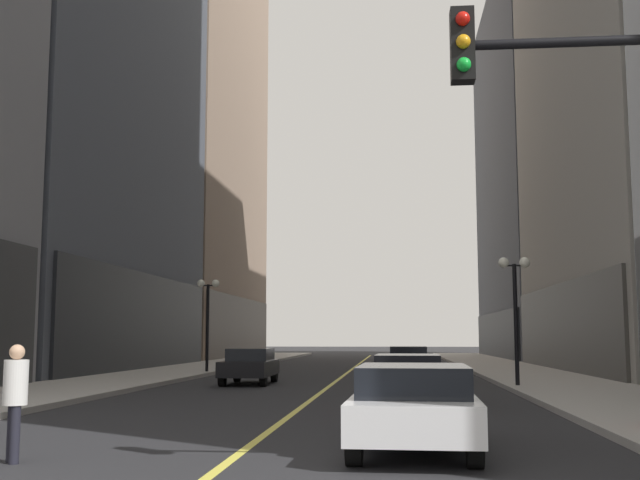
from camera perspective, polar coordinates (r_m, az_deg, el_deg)
The scene contains 12 objects.
ground_plane at distance 40.81m, azimuth 2.10°, elevation -9.41°, with size 200.00×200.00×0.00m, color #262628.
sidewalk_left at distance 42.10m, azimuth -9.33°, elevation -9.15°, with size 4.50×78.00×0.15m, color #ADA8A0.
sidewalk_right at distance 41.16m, azimuth 13.79°, elevation -9.09°, with size 4.50×78.00×0.15m, color #ADA8A0.
lane_centre_stripe at distance 40.81m, azimuth 2.10°, elevation -9.40°, with size 0.16×70.00×0.01m, color #E5D64C.
building_right_far at distance 68.89m, azimuth 18.51°, elevation 4.76°, with size 15.29×26.00×30.71m.
car_white at distance 12.57m, azimuth 6.76°, elevation -11.63°, with size 1.98×4.44×1.32m.
car_maroon at distance 19.93m, azimuth 6.34°, elevation -9.90°, with size 1.85×4.16×1.32m.
car_black at distance 30.09m, azimuth -5.06°, elevation -8.90°, with size 1.78×4.17×1.32m.
car_navy at distance 36.42m, azimuth 6.35°, elevation -8.54°, with size 1.84×4.05×1.32m.
pedestrian_in_white_shirt at distance 12.16m, azimuth -21.04°, elevation -10.26°, with size 0.48×0.48×1.65m.
street_lamp_left_far at distance 37.76m, azimuth -8.05°, elevation -4.60°, with size 1.06×0.36×4.43m.
street_lamp_right_mid at distance 27.62m, azimuth 13.82°, elevation -3.63°, with size 1.06×0.36×4.43m.
Camera 1 is at (2.37, -5.71, 1.76)m, focal length 44.58 mm.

